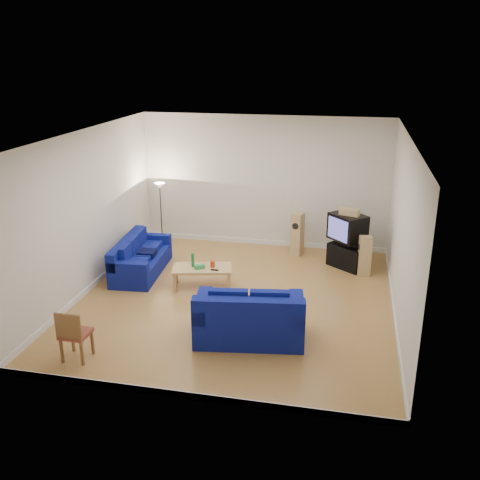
% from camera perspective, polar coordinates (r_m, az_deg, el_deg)
% --- Properties ---
extents(room, '(6.01, 6.51, 3.21)m').
position_cam_1_polar(room, '(9.96, -0.48, 1.65)').
color(room, olive).
rests_on(room, ground).
extents(sofa_three_seat, '(1.00, 2.03, 0.76)m').
position_cam_1_polar(sofa_three_seat, '(11.87, -10.71, -2.15)').
color(sofa_three_seat, '#09105E').
rests_on(sofa_three_seat, ground).
extents(sofa_loveseat, '(1.93, 1.26, 0.90)m').
position_cam_1_polar(sofa_loveseat, '(9.01, 0.98, -8.67)').
color(sofa_loveseat, '#09105E').
rests_on(sofa_loveseat, ground).
extents(coffee_table, '(1.30, 0.85, 0.43)m').
position_cam_1_polar(coffee_table, '(10.95, -4.07, -3.18)').
color(coffee_table, tan).
rests_on(coffee_table, ground).
extents(bottle, '(0.07, 0.07, 0.28)m').
position_cam_1_polar(bottle, '(10.94, -5.05, -2.14)').
color(bottle, '#197233').
rests_on(bottle, coffee_table).
extents(tissue_box, '(0.23, 0.20, 0.08)m').
position_cam_1_polar(tissue_box, '(10.86, -4.33, -2.85)').
color(tissue_box, green).
rests_on(tissue_box, coffee_table).
extents(red_canister, '(0.10, 0.10, 0.13)m').
position_cam_1_polar(red_canister, '(10.91, -2.95, -2.56)').
color(red_canister, red).
rests_on(red_canister, coffee_table).
extents(remote, '(0.16, 0.05, 0.02)m').
position_cam_1_polar(remote, '(10.76, -2.72, -3.20)').
color(remote, black).
rests_on(remote, coffee_table).
extents(tv_stand, '(0.96, 0.89, 0.52)m').
position_cam_1_polar(tv_stand, '(12.20, 11.42, -1.72)').
color(tv_stand, black).
rests_on(tv_stand, ground).
extents(av_receiver, '(0.61, 0.57, 0.11)m').
position_cam_1_polar(av_receiver, '(12.12, 11.76, -0.29)').
color(av_receiver, black).
rests_on(av_receiver, tv_stand).
extents(television, '(0.93, 0.94, 0.59)m').
position_cam_1_polar(television, '(12.02, 11.40, 1.34)').
color(television, black).
rests_on(television, av_receiver).
extents(centre_speaker, '(0.46, 0.31, 0.15)m').
position_cam_1_polar(centre_speaker, '(11.87, 11.59, 2.95)').
color(centre_speaker, tan).
rests_on(centre_speaker, television).
extents(speaker_left, '(0.31, 0.36, 1.03)m').
position_cam_1_polar(speaker_left, '(12.68, 6.15, 0.63)').
color(speaker_left, tan).
rests_on(speaker_left, ground).
extents(speaker_right, '(0.30, 0.25, 0.89)m').
position_cam_1_polar(speaker_right, '(11.78, 13.14, -1.67)').
color(speaker_right, tan).
rests_on(speaker_right, ground).
extents(floor_lamp, '(0.27, 0.27, 1.60)m').
position_cam_1_polar(floor_lamp, '(13.12, -8.52, 4.84)').
color(floor_lamp, black).
rests_on(floor_lamp, ground).
extents(dining_chair, '(0.42, 0.42, 0.87)m').
position_cam_1_polar(dining_chair, '(8.76, -17.36, -9.44)').
color(dining_chair, brown).
rests_on(dining_chair, ground).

